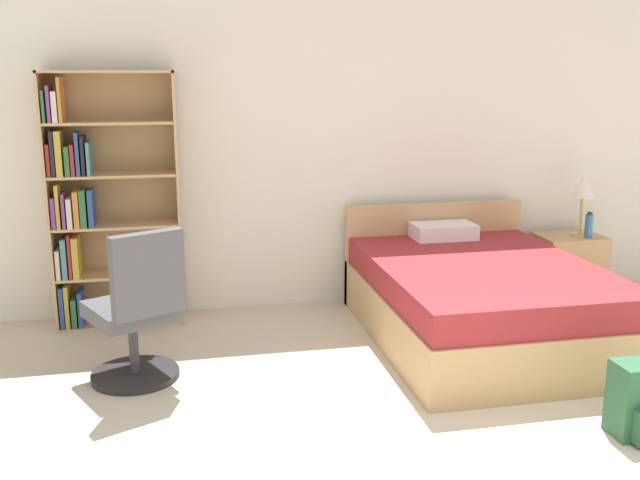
{
  "coord_description": "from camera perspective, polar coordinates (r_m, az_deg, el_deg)",
  "views": [
    {
      "loc": [
        -1.38,
        -2.42,
        1.9
      ],
      "look_at": [
        -0.46,
        1.98,
        0.83
      ],
      "focal_mm": 40.0,
      "sensor_mm": 36.0,
      "label": 1
    }
  ],
  "objects": [
    {
      "name": "wall_back",
      "position": [
        5.85,
        1.93,
        7.47
      ],
      "size": [
        9.0,
        0.06,
        2.6
      ],
      "color": "silver",
      "rests_on": "ground_plane"
    },
    {
      "name": "bookshelf",
      "position": [
        5.55,
        -17.3,
        2.87
      ],
      "size": [
        0.94,
        0.3,
        1.91
      ],
      "color": "tan",
      "rests_on": "ground_plane"
    },
    {
      "name": "bed",
      "position": [
        5.29,
        12.48,
        -4.57
      ],
      "size": [
        1.51,
        2.03,
        0.83
      ],
      "color": "tan",
      "rests_on": "ground_plane"
    },
    {
      "name": "office_chair",
      "position": [
        4.53,
        -14.39,
        -5.85
      ],
      "size": [
        0.66,
        0.71,
        1.0
      ],
      "color": "#232326",
      "rests_on": "ground_plane"
    },
    {
      "name": "nightstand",
      "position": [
        6.49,
        19.19,
        -1.95
      ],
      "size": [
        0.54,
        0.43,
        0.54
      ],
      "color": "tan",
      "rests_on": "ground_plane"
    },
    {
      "name": "table_lamp",
      "position": [
        6.36,
        20.31,
        3.84
      ],
      "size": [
        0.2,
        0.2,
        0.52
      ],
      "color": "tan",
      "rests_on": "nightstand"
    },
    {
      "name": "water_bottle",
      "position": [
        6.38,
        20.71,
        1.09
      ],
      "size": [
        0.07,
        0.07,
        0.22
      ],
      "color": "teal",
      "rests_on": "nightstand"
    }
  ]
}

